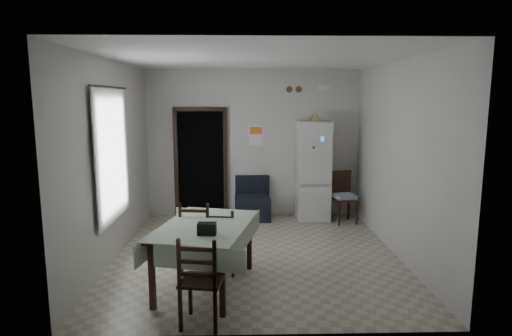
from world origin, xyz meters
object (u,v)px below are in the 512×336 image
Objects in this scene: fridge at (313,171)px; navy_seat at (252,199)px; corner_chair at (344,198)px; dining_chair_far_right at (222,240)px; dining_chair_far_left at (197,236)px; dining_chair_near_head at (202,279)px; dining_table at (206,256)px.

navy_seat is at bearing 178.90° from fridge.
fridge reaches higher than corner_chair.
corner_chair is 1.08× the size of dining_chair_far_right.
dining_chair_far_left is 1.02× the size of dining_chair_near_head.
dining_chair_near_head is (0.20, -1.41, -0.01)m from dining_chair_far_left.
dining_chair_far_right is at bearing -102.07° from navy_seat.
fridge reaches higher than dining_chair_far_right.
corner_chair is at bearing -126.78° from dining_chair_far_right.
dining_table is (-1.82, -3.06, -0.55)m from fridge.
fridge is 0.79m from corner_chair.
corner_chair is at bearing -132.30° from dining_chair_far_left.
navy_seat is at bearing 158.57° from corner_chair.
navy_seat is 2.62m from dining_chair_far_right.
navy_seat is 3.99m from dining_chair_near_head.
dining_chair_far_left is at bearing 120.03° from dining_table.
fridge reaches higher than dining_chair_near_head.
navy_seat is 0.84× the size of dining_chair_near_head.
dining_chair_far_left is at bearing -129.02° from fridge.
corner_chair is 0.62× the size of dining_table.
dining_chair_far_right is at bearing 82.27° from dining_table.
fridge is 3.25m from dining_chair_far_left.
navy_seat is 0.91× the size of dining_chair_far_right.
dining_chair_far_right is 1.38m from dining_chair_near_head.
corner_chair reaches higher than dining_chair_far_right.
dining_chair_far_left is 0.35m from dining_chair_far_right.
fridge reaches higher than navy_seat.
dining_table is at bearing 76.14° from dining_chair_far_right.
fridge is at bearing 141.38° from corner_chair.
fridge is 1.23× the size of dining_table.
fridge reaches higher than dining_table.
dining_chair_far_left is (-2.54, -2.26, 0.01)m from corner_chair.
dining_chair_far_left is (-0.80, -2.54, 0.09)m from navy_seat.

